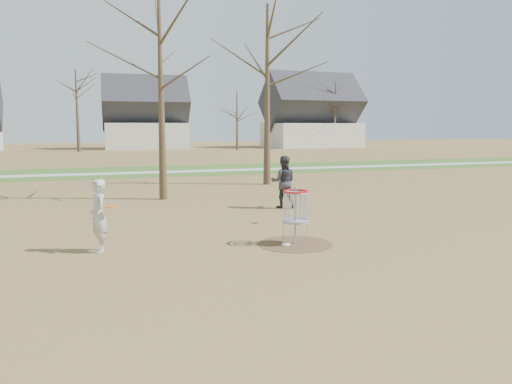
# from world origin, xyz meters

# --- Properties ---
(ground) EXTENTS (160.00, 160.00, 0.00)m
(ground) POSITION_xyz_m (0.00, 0.00, 0.00)
(ground) COLOR brown
(ground) RESTS_ON ground
(green_band) EXTENTS (160.00, 8.00, 0.01)m
(green_band) POSITION_xyz_m (0.00, 21.00, 0.01)
(green_band) COLOR #2D5119
(green_band) RESTS_ON ground
(footpath) EXTENTS (160.00, 1.50, 0.01)m
(footpath) POSITION_xyz_m (0.00, 20.00, 0.01)
(footpath) COLOR #9E9E99
(footpath) RESTS_ON green_band
(dirt_circle) EXTENTS (1.80, 1.80, 0.01)m
(dirt_circle) POSITION_xyz_m (0.00, 0.00, 0.01)
(dirt_circle) COLOR #47331E
(dirt_circle) RESTS_ON ground
(player_standing) EXTENTS (0.52, 0.67, 1.65)m
(player_standing) POSITION_xyz_m (-4.48, 0.70, 0.82)
(player_standing) COLOR #B5B5B5
(player_standing) RESTS_ON ground
(player_throwing) EXTENTS (1.06, 0.94, 1.81)m
(player_throwing) POSITION_xyz_m (1.69, 5.15, 0.90)
(player_throwing) COLOR #323237
(player_throwing) RESTS_ON ground
(disc_grounded) EXTENTS (0.22, 0.22, 0.02)m
(disc_grounded) POSITION_xyz_m (-0.25, -0.04, 0.02)
(disc_grounded) COLOR white
(disc_grounded) RESTS_ON dirt_circle
(discs_in_play) EXTENTS (5.24, 2.13, 0.14)m
(discs_in_play) POSITION_xyz_m (-1.57, 1.51, 1.00)
(discs_in_play) COLOR red
(discs_in_play) RESTS_ON ground
(disc_golf_basket) EXTENTS (0.64, 0.64, 1.35)m
(disc_golf_basket) POSITION_xyz_m (0.00, 0.00, 0.91)
(disc_golf_basket) COLOR #9EA3AD
(disc_golf_basket) RESTS_ON ground
(bare_trees) EXTENTS (52.62, 44.98, 9.00)m
(bare_trees) POSITION_xyz_m (1.78, 35.79, 5.35)
(bare_trees) COLOR #382B1E
(bare_trees) RESTS_ON ground
(houses_row) EXTENTS (56.51, 10.01, 7.26)m
(houses_row) POSITION_xyz_m (4.32, 52.56, 3.52)
(houses_row) COLOR silver
(houses_row) RESTS_ON ground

